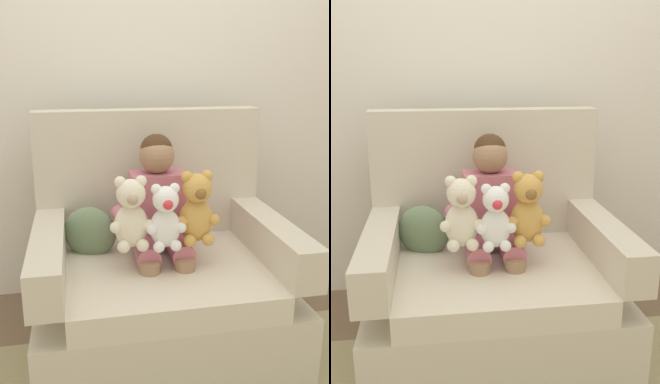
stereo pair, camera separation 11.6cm
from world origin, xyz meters
TOP-DOWN VIEW (x-y plane):
  - ground_plane at (0.00, 0.00)m, footprint 8.00×8.00m
  - back_wall at (0.00, 0.71)m, footprint 6.00×0.10m
  - armchair at (0.00, 0.06)m, footprint 1.18×0.92m
  - seated_child at (-0.00, 0.07)m, footprint 0.45×0.39m
  - plush_cream at (-0.15, -0.08)m, footprint 0.20×0.16m
  - plush_white at (-0.01, -0.11)m, footprint 0.18×0.14m
  - plush_honey at (0.14, -0.07)m, footprint 0.20×0.16m
  - throw_pillow at (-0.33, 0.17)m, footprint 0.28×0.19m

SIDE VIEW (x-z plane):
  - ground_plane at x=0.00m, z-range 0.00..0.00m
  - armchair at x=0.00m, z-range -0.22..0.90m
  - throw_pillow at x=-0.33m, z-range 0.42..0.68m
  - seated_child at x=0.00m, z-range 0.24..1.07m
  - plush_white at x=-0.01m, z-range 0.54..0.84m
  - plush_cream at x=-0.15m, z-range 0.54..0.87m
  - plush_honey at x=0.14m, z-range 0.54..0.88m
  - back_wall at x=0.00m, z-range 0.00..2.60m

